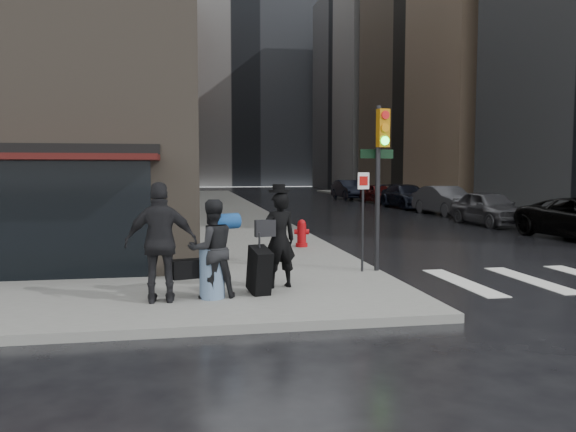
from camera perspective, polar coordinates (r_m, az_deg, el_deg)
The scene contains 16 objects.
ground at distance 10.51m, azimuth 2.44°, elevation -8.46°, with size 140.00×140.00×0.00m, color black.
sidewalk_left at distance 37.14m, azimuth -6.53°, elevation 1.07°, with size 4.00×50.00×0.15m, color slate.
sidewalk_right at distance 40.26m, azimuth 13.03°, elevation 1.25°, with size 3.00×50.00×0.15m, color slate.
bldg_left_far at distance 73.57m, azimuth -18.75°, elevation 12.72°, with size 22.00×20.00×26.00m, color brown.
bldg_right_far at distance 74.31m, azimuth 12.76°, elevation 12.37°, with size 22.00×20.00×25.00m, color slate.
bldg_distant at distance 89.42m, azimuth -4.70°, elevation 13.41°, with size 40.00×12.00×32.00m, color slate.
man_overcoat at distance 10.57m, azimuth -1.33°, elevation -2.91°, with size 1.04×1.20×2.01m.
man_jeans at distance 9.89m, azimuth -7.81°, elevation -3.32°, with size 1.27×0.87×1.74m.
man_greycoat at distance 9.70m, azimuth -12.76°, elevation -2.64°, with size 1.20×0.51×2.05m.
traffic_light at distance 12.50m, azimuth 9.18°, elevation 5.14°, with size 0.90×0.50×3.65m.
fire_hydrant at distance 16.45m, azimuth 1.39°, elevation -1.90°, with size 0.46×0.35×0.80m.
parked_car_1 at distance 25.97m, azimuth 19.76°, elevation 0.79°, with size 1.79×4.44×1.51m, color #4B4B50.
parked_car_2 at distance 31.20m, azimuth 15.70°, elevation 1.53°, with size 1.64×4.69×1.55m, color #47474C.
parked_car_3 at distance 36.33m, azimuth 11.99°, elevation 1.97°, with size 2.09×5.13×1.49m, color black.
parked_car_4 at distance 41.57m, azimuth 9.18°, elevation 2.28°, with size 1.66×4.13×1.41m, color #420D0D.
parked_car_5 at distance 46.69m, azimuth 6.19°, elevation 2.68°, with size 1.68×4.81×1.58m, color black.
Camera 1 is at (-2.20, -10.00, 2.39)m, focal length 35.00 mm.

